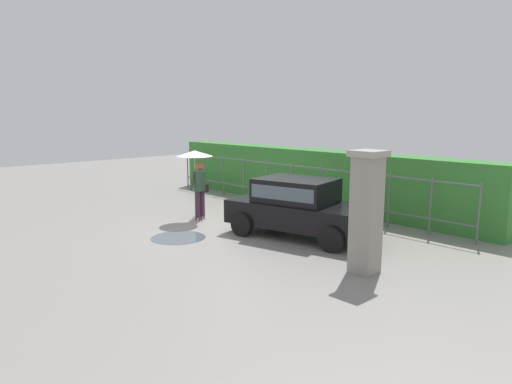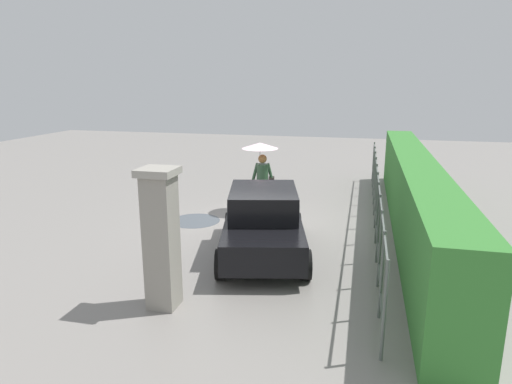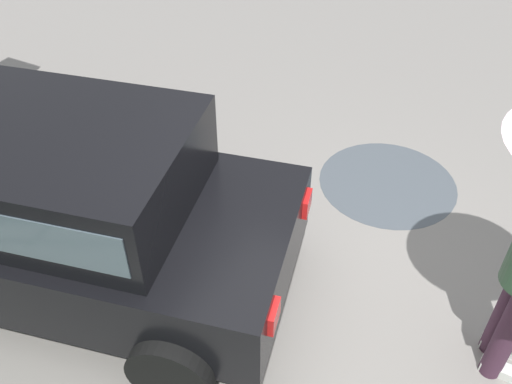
# 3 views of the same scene
# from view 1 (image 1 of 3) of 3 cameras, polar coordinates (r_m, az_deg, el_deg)

# --- Properties ---
(ground_plane) EXTENTS (40.00, 40.00, 0.00)m
(ground_plane) POSITION_cam_1_polar(r_m,az_deg,el_deg) (12.97, -2.69, -4.16)
(ground_plane) COLOR gray
(car) EXTENTS (3.97, 2.49, 1.48)m
(car) POSITION_cam_1_polar(r_m,az_deg,el_deg) (11.77, 5.35, -1.62)
(car) COLOR black
(car) RESTS_ON ground
(pedestrian) EXTENTS (1.06, 1.06, 2.05)m
(pedestrian) POSITION_cam_1_polar(r_m,az_deg,el_deg) (13.55, -7.34, 2.93)
(pedestrian) COLOR #47283D
(pedestrian) RESTS_ON ground
(gate_pillar) EXTENTS (0.60, 0.60, 2.42)m
(gate_pillar) POSITION_cam_1_polar(r_m,az_deg,el_deg) (9.18, 13.51, -2.31)
(gate_pillar) COLOR gray
(gate_pillar) RESTS_ON ground
(fence_section) EXTENTS (11.99, 0.05, 1.50)m
(fence_section) POSITION_cam_1_polar(r_m,az_deg,el_deg) (15.21, 4.49, 1.05)
(fence_section) COLOR #59605B
(fence_section) RESTS_ON ground
(hedge_row) EXTENTS (12.94, 0.90, 1.90)m
(hedge_row) POSITION_cam_1_polar(r_m,az_deg,el_deg) (15.86, 6.69, 1.83)
(hedge_row) COLOR #387F33
(hedge_row) RESTS_ON ground
(puddle_near) EXTENTS (1.38, 1.38, 0.00)m
(puddle_near) POSITION_cam_1_polar(r_m,az_deg,el_deg) (11.88, -9.63, -5.59)
(puddle_near) COLOR #4C545B
(puddle_near) RESTS_ON ground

